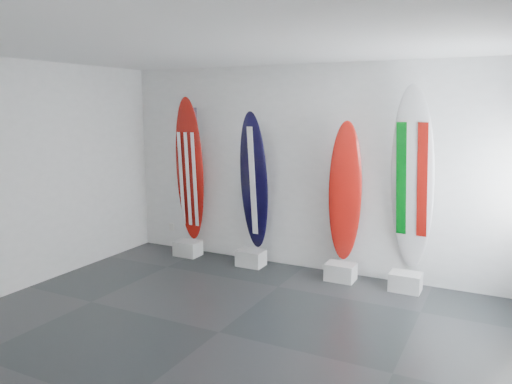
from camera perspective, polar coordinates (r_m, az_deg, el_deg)
The scene contains 13 objects.
floor at distance 5.61m, azimuth -4.26°, elevation -15.66°, with size 6.00×6.00×0.00m, color black.
ceiling at distance 5.10m, azimuth -4.70°, elevation 16.43°, with size 6.00×6.00×0.00m, color white.
wall_back at distance 7.37m, azimuth 5.74°, elevation 2.67°, with size 6.00×6.00×0.00m, color silver.
wall_left at distance 7.17m, azimuth -25.39°, elevation 1.57°, with size 5.00×5.00×0.00m, color silver.
display_block_usa at distance 8.26m, azimuth -7.77°, elevation -6.38°, with size 0.40×0.30×0.24m, color silver.
surfboard_usa at distance 8.08m, azimuth -7.58°, elevation 2.51°, with size 0.52×0.08×2.31m, color maroon.
display_block_navy at distance 7.68m, azimuth -0.58°, elevation -7.54°, with size 0.40×0.30×0.24m, color silver.
surfboard_navy at distance 7.50m, azimuth -0.24°, elevation 1.20°, with size 0.48×0.08×2.10m, color black.
display_block_swiss at distance 7.17m, azimuth 9.62°, elevation -8.97°, with size 0.40×0.30×0.24m, color silver.
surfboard_swiss at distance 6.99m, azimuth 10.13°, elevation -0.07°, with size 0.45×0.08×1.99m, color maroon.
display_block_italy at distance 6.97m, azimuth 16.68°, elevation -9.79°, with size 0.40×0.30×0.24m, color silver.
surfboard_italy at distance 6.75m, azimuth 17.39°, elevation 1.28°, with size 0.56×0.08×2.46m, color silver.
wall_outlet at distance 8.74m, azimuth -9.60°, elevation -3.96°, with size 0.09×0.02×0.13m, color silver.
Camera 1 is at (2.65, -4.31, 2.41)m, focal length 35.07 mm.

